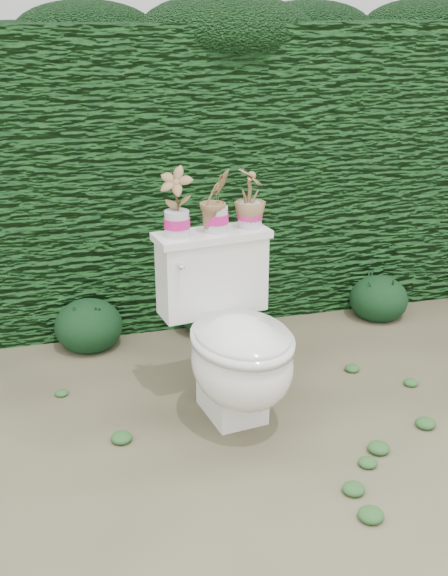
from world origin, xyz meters
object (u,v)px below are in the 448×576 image
object	(u,v)px
potted_plant_center	(216,202)
toilet	(234,342)
potted_plant_left	(176,204)
potted_plant_right	(250,200)

from	to	relation	value
potted_plant_center	toilet	bearing A→B (deg)	-107.95
potted_plant_left	potted_plant_center	world-z (taller)	potted_plant_left
potted_plant_center	potted_plant_left	bearing A→B (deg)	166.34
toilet	potted_plant_center	size ratio (longest dim) A/B	3.03
potted_plant_right	toilet	bearing A→B (deg)	157.68
potted_plant_right	potted_plant_left	bearing A→B (deg)	104.54
toilet	potted_plant_right	xyz separation A→B (m)	(0.15, 0.26, 0.54)
potted_plant_center	potted_plant_right	size ratio (longest dim) A/B	1.04
toilet	potted_plant_left	size ratio (longest dim) A/B	2.79
potted_plant_left	potted_plant_right	xyz separation A→B (m)	(0.33, 0.05, -0.02)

